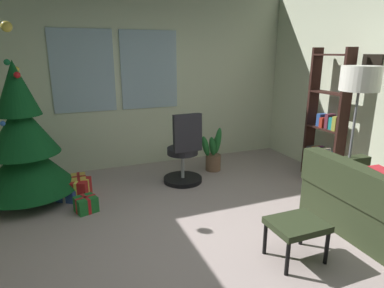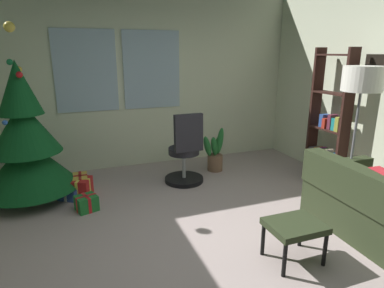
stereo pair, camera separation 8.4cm
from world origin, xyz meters
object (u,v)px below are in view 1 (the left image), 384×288
Objects in this scene: gift_box_gold at (79,185)px; office_chair at (184,156)px; gift_box_red at (79,189)px; gift_box_green at (86,204)px; holiday_tree at (24,146)px; gift_box_blue at (69,194)px; bookshelf at (326,124)px; floor_lamp at (359,86)px; footstool at (297,227)px; potted_plant at (213,154)px.

office_chair is (1.43, -0.16, 0.28)m from gift_box_gold.
gift_box_red is 1.08× the size of gift_box_gold.
office_chair is at bearing 15.88° from gift_box_green.
holiday_tree reaches higher than gift_box_blue.
holiday_tree is 1.14× the size of bookshelf.
floor_lamp reaches higher than gift_box_gold.
footstool is 1.50× the size of gift_box_gold.
gift_box_green is (0.63, -0.56, -0.64)m from holiday_tree.
holiday_tree is 0.84m from gift_box_gold.
gift_box_green is at bearing -66.08° from gift_box_blue.
gift_box_gold is at bearing 45.45° from gift_box_blue.
gift_box_blue is 0.17× the size of bookshelf.
office_chair reaches higher than gift_box_gold.
bookshelf reaches higher than gift_box_red.
holiday_tree is 7.49× the size of gift_box_green.
office_chair is (1.39, 0.39, 0.31)m from gift_box_green.
floor_lamp is (3.06, -1.41, 1.34)m from gift_box_red.
gift_box_green is (-1.70, 1.66, -0.23)m from footstool.
bookshelf is (1.96, -0.58, 0.43)m from office_chair.
holiday_tree is at bearing 169.37° from bookshelf.
gift_box_gold is at bearing -0.66° from holiday_tree.
potted_plant reaches higher than gift_box_blue.
potted_plant is at bearing 8.56° from gift_box_blue.
floor_lamp reaches higher than gift_box_red.
bookshelf reaches higher than footstool.
gift_box_red is 0.11m from gift_box_gold.
gift_box_green is at bearing 135.58° from footstool.
holiday_tree reaches higher than gift_box_gold.
gift_box_green is 0.45m from gift_box_blue.
holiday_tree reaches higher than footstool.
holiday_tree is at bearing 168.72° from gift_box_red.
office_chair is 2.37m from floor_lamp.
gift_box_green is at bearing 162.27° from floor_lamp.
potted_plant is at bearing 120.51° from floor_lamp.
office_chair is at bearing -151.03° from potted_plant.
potted_plant is (-1.34, 0.93, -0.56)m from bookshelf.
gift_box_green is 3.44m from bookshelf.
bookshelf is at bearing -9.61° from gift_box_blue.
gift_box_red is at bearing 169.48° from bookshelf.
holiday_tree is 6.21× the size of gift_box_red.
bookshelf reaches higher than office_chair.
floor_lamp reaches higher than gift_box_green.
office_chair is 0.72m from potted_plant.
gift_box_green is at bearing -159.80° from potted_plant.
gift_box_red is at bearing -93.75° from gift_box_gold.
gift_box_red is at bearing -171.81° from potted_plant.
footstool is at bearing -44.42° from gift_box_green.
floor_lamp is 2.30m from potted_plant.
footstool is at bearing -81.44° from office_chair.
gift_box_red is 1.06× the size of gift_box_blue.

